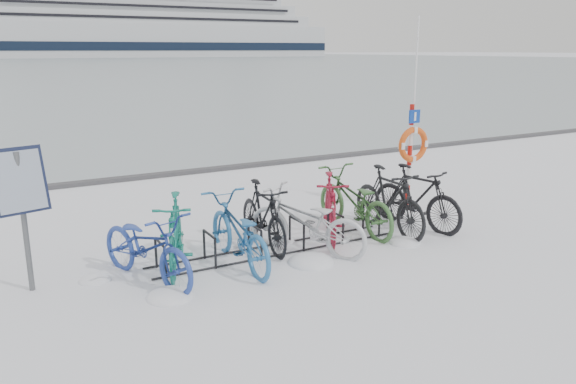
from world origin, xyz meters
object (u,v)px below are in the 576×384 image
bike_rack (276,240)px  lifebuoy_station (413,145)px  info_board (20,189)px  cruise_ferry (150,23)px

bike_rack → lifebuoy_station: size_ratio=1.11×
info_board → cruise_ferry: bearing=59.4°
bike_rack → lifebuoy_station: 3.82m
bike_rack → cruise_ferry: 224.09m
cruise_ferry → bike_rack: bearing=-105.3°
info_board → lifebuoy_station: (6.95, 0.82, -0.13)m
info_board → bike_rack: bearing=-18.1°
cruise_ferry → info_board: bearing=-106.1°
info_board → lifebuoy_station: 7.00m
info_board → cruise_ferry: 224.74m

